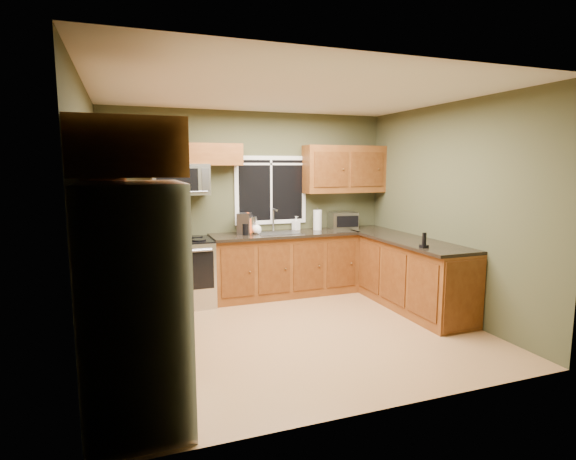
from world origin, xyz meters
TOP-DOWN VIEW (x-y plane):
  - floor at (0.00, 0.00)m, footprint 4.20×4.20m
  - ceiling at (0.00, 0.00)m, footprint 4.20×4.20m
  - back_wall at (0.00, 1.80)m, footprint 4.20×0.00m
  - front_wall at (0.00, -1.80)m, footprint 4.20×0.00m
  - left_wall at (-2.10, 0.00)m, footprint 0.00×3.60m
  - right_wall at (2.10, 0.00)m, footprint 0.00×3.60m
  - window at (0.30, 1.78)m, footprint 1.12×0.03m
  - base_cabinets_left at (-1.80, 0.48)m, footprint 0.60×2.65m
  - countertop_left at (-1.78, 0.48)m, footprint 0.65×2.65m
  - base_cabinets_back at (0.42, 1.50)m, footprint 2.17×0.60m
  - countertop_back at (0.42, 1.48)m, footprint 2.17×0.65m
  - base_cabinets_peninsula at (1.80, 0.54)m, footprint 0.60×2.52m
  - countertop_peninsula at (1.78, 0.55)m, footprint 0.65×2.50m
  - upper_cabinets_left at (-1.94, 0.48)m, footprint 0.33×2.65m
  - upper_cabinets_back_left at (-0.85, 1.64)m, footprint 1.30×0.33m
  - upper_cabinets_back_right at (1.45, 1.64)m, footprint 1.30×0.33m
  - upper_cabinet_over_fridge at (-1.74, -1.30)m, footprint 0.72×0.90m
  - refrigerator at (-1.74, -1.30)m, footprint 0.74×0.90m
  - range at (-1.05, 1.47)m, footprint 0.76×0.69m
  - microwave at (-1.05, 1.61)m, footprint 0.76×0.41m
  - sink at (0.30, 1.49)m, footprint 0.60×0.42m
  - toaster_oven at (1.42, 1.59)m, footprint 0.45×0.37m
  - coffee_maker at (-0.18, 1.54)m, footprint 0.26×0.29m
  - kettle at (-0.05, 1.65)m, footprint 0.19×0.19m
  - paper_towel_roll at (0.99, 1.60)m, footprint 0.13×0.13m
  - soap_bottle_a at (-0.13, 1.52)m, footprint 0.12×0.12m
  - soap_bottle_b at (0.67, 1.70)m, footprint 0.12×0.12m
  - soap_bottle_c at (0.00, 1.54)m, footprint 0.17×0.17m
  - cordless_phone at (1.57, -0.24)m, footprint 0.08×0.08m

SIDE VIEW (x-z plane):
  - floor at x=0.00m, z-range 0.00..0.00m
  - base_cabinets_peninsula at x=1.80m, z-range 0.00..0.90m
  - base_cabinets_left at x=-1.80m, z-range 0.00..0.90m
  - base_cabinets_back at x=0.42m, z-range 0.00..0.90m
  - range at x=-1.05m, z-range 0.00..0.94m
  - refrigerator at x=-1.74m, z-range 0.00..1.80m
  - countertop_left at x=-1.78m, z-range 0.90..0.94m
  - countertop_back at x=0.42m, z-range 0.90..0.94m
  - countertop_peninsula at x=1.78m, z-range 0.90..0.94m
  - sink at x=0.30m, z-range 0.77..1.13m
  - cordless_phone at x=1.57m, z-range 0.90..1.09m
  - soap_bottle_c at x=0.00m, z-range 0.94..1.12m
  - soap_bottle_b at x=0.67m, z-range 0.94..1.15m
  - toaster_oven at x=1.42m, z-range 0.94..1.20m
  - kettle at x=-0.05m, z-range 0.93..1.22m
  - coffee_maker at x=-0.18m, z-range 0.93..1.23m
  - paper_towel_roll at x=0.99m, z-range 0.92..1.26m
  - soap_bottle_a at x=-0.13m, z-range 0.94..1.26m
  - back_wall at x=0.00m, z-range -0.75..3.45m
  - front_wall at x=0.00m, z-range -0.75..3.45m
  - left_wall at x=-2.10m, z-range -0.45..3.15m
  - right_wall at x=2.10m, z-range -0.45..3.15m
  - window at x=0.30m, z-range 1.04..2.06m
  - microwave at x=-1.05m, z-range 1.52..1.94m
  - upper_cabinets_left at x=-1.94m, z-range 1.50..2.22m
  - upper_cabinets_back_right at x=1.45m, z-range 1.50..2.22m
  - upper_cabinet_over_fridge at x=-1.74m, z-range 1.84..2.22m
  - upper_cabinets_back_left at x=-0.85m, z-range 1.92..2.22m
  - ceiling at x=0.00m, z-range 2.70..2.70m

